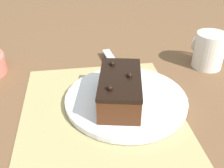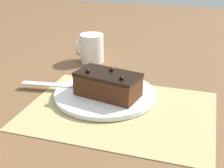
{
  "view_description": "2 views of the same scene",
  "coord_description": "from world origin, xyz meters",
  "px_view_note": "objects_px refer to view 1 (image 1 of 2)",
  "views": [
    {
      "loc": [
        -0.41,
        0.04,
        0.36
      ],
      "look_at": [
        0.1,
        -0.03,
        0.03
      ],
      "focal_mm": 42.0,
      "sensor_mm": 36.0,
      "label": 1
    },
    {
      "loc": [
        -0.18,
        0.66,
        0.38
      ],
      "look_at": [
        0.04,
        -0.05,
        0.05
      ],
      "focal_mm": 50.0,
      "sensor_mm": 36.0,
      "label": 2
    }
  ],
  "objects_px": {
    "cake_plate": "(126,99)",
    "chocolate_cake": "(120,89)",
    "serving_knife": "(121,73)",
    "coffee_mug": "(209,50)"
  },
  "relations": [
    {
      "from": "chocolate_cake",
      "to": "cake_plate",
      "type": "bearing_deg",
      "value": -51.07
    },
    {
      "from": "cake_plate",
      "to": "coffee_mug",
      "type": "bearing_deg",
      "value": -61.91
    },
    {
      "from": "cake_plate",
      "to": "chocolate_cake",
      "type": "height_order",
      "value": "chocolate_cake"
    },
    {
      "from": "chocolate_cake",
      "to": "coffee_mug",
      "type": "xyz_separation_m",
      "value": [
        0.15,
        -0.27,
        0.0
      ]
    },
    {
      "from": "cake_plate",
      "to": "chocolate_cake",
      "type": "relative_size",
      "value": 1.53
    },
    {
      "from": "cake_plate",
      "to": "serving_knife",
      "type": "height_order",
      "value": "serving_knife"
    },
    {
      "from": "cake_plate",
      "to": "chocolate_cake",
      "type": "bearing_deg",
      "value": 128.93
    },
    {
      "from": "serving_knife",
      "to": "coffee_mug",
      "type": "relative_size",
      "value": 2.34
    },
    {
      "from": "serving_knife",
      "to": "chocolate_cake",
      "type": "bearing_deg",
      "value": -109.73
    },
    {
      "from": "cake_plate",
      "to": "serving_knife",
      "type": "distance_m",
      "value": 0.09
    }
  ]
}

